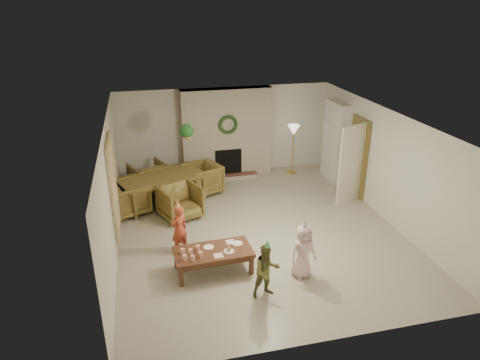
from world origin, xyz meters
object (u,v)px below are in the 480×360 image
object	(u,v)px
dining_chair_right	(202,179)
child_red	(179,230)
coffee_table_top	(213,252)
dining_chair_left	(129,198)
dining_chair_near	(180,202)
child_plaid	(267,271)
child_pink	(303,251)
dining_chair_far	(148,177)
dining_table	(163,190)

from	to	relation	value
dining_chair_right	child_red	bearing A→B (deg)	-39.52
coffee_table_top	dining_chair_left	bearing A→B (deg)	115.87
dining_chair_near	child_plaid	size ratio (longest dim) A/B	0.88
coffee_table_top	child_pink	distance (m)	1.65
dining_chair_left	child_red	bearing A→B (deg)	-175.32
dining_chair_near	child_red	distance (m)	1.51
dining_chair_near	dining_chair_left	size ratio (longest dim) A/B	1.00
coffee_table_top	child_red	distance (m)	0.97
dining_chair_near	dining_chair_left	distance (m)	1.27
dining_chair_far	child_red	size ratio (longest dim) A/B	0.85
child_pink	dining_chair_right	bearing A→B (deg)	94.52
dining_chair_far	child_pink	size ratio (longest dim) A/B	0.84
dining_chair_far	dining_chair_left	xyz separation A→B (m)	(-0.50, -1.16, 0.00)
dining_chair_right	dining_chair_near	bearing A→B (deg)	-51.34
dining_chair_near	dining_chair_far	world-z (taller)	same
dining_chair_near	child_plaid	xyz separation A→B (m)	(1.13, -3.20, 0.10)
dining_chair_far	dining_chair_left	world-z (taller)	same
dining_chair_near	coffee_table_top	distance (m)	2.32
coffee_table_top	child_red	size ratio (longest dim) A/B	1.40
child_plaid	dining_table	bearing A→B (deg)	102.85
dining_table	child_plaid	xyz separation A→B (m)	(1.46, -4.03, 0.13)
dining_chair_near	child_red	world-z (taller)	child_red
dining_chair_near	dining_chair_right	bearing A→B (deg)	38.66
coffee_table_top	child_pink	world-z (taller)	child_pink
dining_chair_right	child_pink	xyz separation A→B (m)	(1.22, -4.06, 0.12)
dining_chair_near	dining_chair_left	bearing A→B (deg)	135.00
child_red	dining_chair_left	bearing A→B (deg)	-92.78
dining_chair_near	dining_chair_right	world-z (taller)	same
dining_chair_left	child_red	world-z (taller)	child_red
dining_table	child_plaid	bearing A→B (deg)	-91.85
dining_chair_near	dining_chair_far	bearing A→B (deg)	90.00
dining_chair_right	child_pink	bearing A→B (deg)	-4.96
dining_table	coffee_table_top	bearing A→B (deg)	-99.09
dining_table	dining_chair_far	world-z (taller)	dining_chair_far
dining_chair_far	child_plaid	world-z (taller)	child_plaid
dining_chair_left	coffee_table_top	world-z (taller)	dining_chair_left
child_plaid	child_pink	distance (m)	0.89
dining_chair_far	dining_chair_left	bearing A→B (deg)	45.00
dining_table	coffee_table_top	size ratio (longest dim) A/B	1.42
dining_chair_far	child_pink	xyz separation A→B (m)	(2.59, -4.47, 0.12)
dining_table	child_pink	size ratio (longest dim) A/B	1.97
dining_chair_far	child_plaid	distance (m)	5.18
dining_chair_far	coffee_table_top	world-z (taller)	dining_chair_far
dining_chair_far	child_plaid	bearing A→B (deg)	88.47
dining_table	child_pink	world-z (taller)	child_pink
coffee_table_top	dining_chair_far	bearing A→B (deg)	101.73
dining_chair_near	dining_chair_left	xyz separation A→B (m)	(-1.16, 0.50, 0.00)
dining_chair_left	coffee_table_top	distance (m)	3.18
dining_table	dining_chair_left	xyz separation A→B (m)	(-0.83, -0.33, 0.04)
dining_chair_near	child_plaid	bearing A→B (deg)	-92.33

